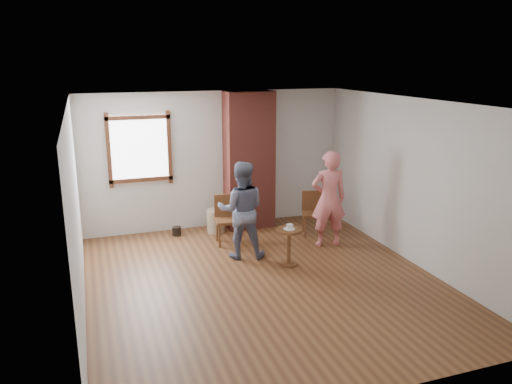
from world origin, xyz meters
TOP-DOWN VIEW (x-y plane):
  - ground at (0.00, 0.00)m, footprint 5.50×5.50m
  - room_shell at (-0.06, 0.61)m, footprint 5.04×5.52m
  - brick_chimney at (0.60, 2.50)m, footprint 0.90×0.50m
  - stoneware_crock at (-0.12, 2.35)m, footprint 0.39×0.39m
  - dark_pot at (-0.85, 2.40)m, footprint 0.18×0.18m
  - dining_chair_left at (-0.07, 1.76)m, footprint 0.45×0.45m
  - dining_chair_right at (1.57, 1.70)m, footprint 0.47×0.47m
  - side_table at (0.58, 0.46)m, footprint 0.40×0.40m
  - cake_plate at (0.58, 0.46)m, footprint 0.18×0.18m
  - cake_slice at (0.59, 0.46)m, footprint 0.08×0.07m
  - man at (-0.01, 1.04)m, footprint 0.93×0.81m
  - person_pink at (1.56, 1.04)m, footprint 0.67×0.50m

SIDE VIEW (x-z plane):
  - ground at x=0.00m, z-range 0.00..0.00m
  - dark_pot at x=-0.85m, z-range 0.00..0.16m
  - stoneware_crock at x=-0.12m, z-range 0.00..0.43m
  - side_table at x=0.58m, z-range 0.10..0.70m
  - dining_chair_right at x=1.57m, z-range 0.05..0.84m
  - dining_chair_left at x=-0.07m, z-range 0.05..0.91m
  - cake_plate at x=0.58m, z-range 0.60..0.61m
  - cake_slice at x=0.59m, z-range 0.61..0.67m
  - man at x=-0.01m, z-range 0.00..1.60m
  - person_pink at x=1.56m, z-range 0.00..1.68m
  - brick_chimney at x=0.60m, z-range 0.00..2.60m
  - room_shell at x=-0.06m, z-range 0.50..3.12m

